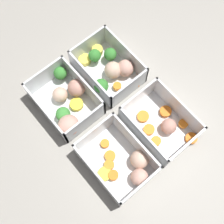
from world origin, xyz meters
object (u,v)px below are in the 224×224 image
at_px(container_near_left, 162,124).
at_px(container_far_right, 67,103).
at_px(container_far_left, 123,163).
at_px(container_near_right, 109,68).

distance_m(container_near_left, container_far_right, 0.24).
distance_m(container_near_left, container_far_left, 0.13).
height_order(container_near_left, container_far_right, same).
distance_m(container_near_left, container_near_right, 0.20).
height_order(container_near_right, container_far_right, same).
bearing_deg(container_near_left, container_far_right, 36.56).
distance_m(container_near_right, container_far_left, 0.24).
xyz_separation_m(container_near_right, container_far_right, (-0.01, 0.14, 0.00)).
xyz_separation_m(container_near_right, container_far_left, (-0.21, 0.13, -0.00)).
relative_size(container_near_right, container_far_right, 1.01).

